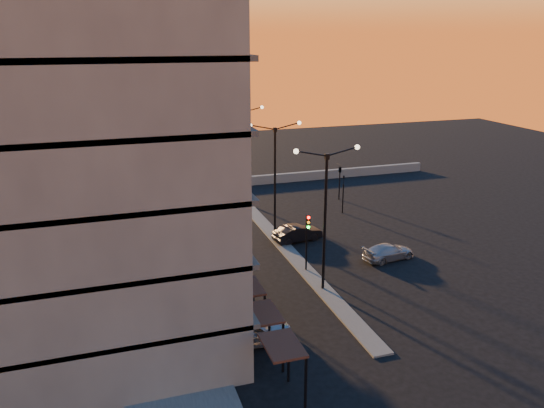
{
  "coord_description": "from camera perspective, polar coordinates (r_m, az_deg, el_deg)",
  "views": [
    {
      "loc": [
        -12.85,
        -28.78,
        15.86
      ],
      "look_at": [
        -1.75,
        5.38,
        4.43
      ],
      "focal_mm": 35.0,
      "sensor_mm": 36.0,
      "label": 1
    }
  ],
  "objects": [
    {
      "name": "median",
      "position": [
        43.8,
        0.31,
        -3.5
      ],
      "size": [
        1.2,
        36.0,
        0.12
      ],
      "primitive_type": "cube",
      "color": "#4E4E4B",
      "rests_on": "ground"
    },
    {
      "name": "streetlamp_mid",
      "position": [
        42.12,
        0.32,
        3.54
      ],
      "size": [
        4.32,
        0.32,
        9.51
      ],
      "color": "black",
      "rests_on": "ground"
    },
    {
      "name": "car_sedan",
      "position": [
        42.85,
        2.79,
        -3.14
      ],
      "size": [
        4.25,
        2.09,
        1.34
      ],
      "primitive_type": "imported",
      "rotation": [
        0.0,
        0.0,
        1.74
      ],
      "color": "black",
      "rests_on": "ground"
    },
    {
      "name": "car_hatchback",
      "position": [
        29.21,
        -2.29,
        -13.46
      ],
      "size": [
        4.68,
        2.23,
        1.54
      ],
      "primitive_type": "imported",
      "rotation": [
        0.0,
        0.0,
        1.48
      ],
      "color": "#ABADB3",
      "rests_on": "ground"
    },
    {
      "name": "parapet",
      "position": [
        58.8,
        -2.74,
        2.48
      ],
      "size": [
        44.0,
        0.5,
        1.0
      ],
      "primitive_type": "cube",
      "color": "slate",
      "rests_on": "ground"
    },
    {
      "name": "signal_east_a",
      "position": [
        49.59,
        7.66,
        1.17
      ],
      "size": [
        0.13,
        0.16,
        3.6
      ],
      "color": "black",
      "rests_on": "ground"
    },
    {
      "name": "building",
      "position": [
        29.1,
        -20.34,
        8.77
      ],
      "size": [
        14.35,
        17.08,
        25.0
      ],
      "color": "#6A655D",
      "rests_on": "ground"
    },
    {
      "name": "traffic_light_main",
      "position": [
        36.54,
        3.83,
        -3.19
      ],
      "size": [
        0.28,
        0.44,
        4.25
      ],
      "color": "black",
      "rests_on": "ground"
    },
    {
      "name": "car_wagon",
      "position": [
        40.32,
        12.42,
        -5.04
      ],
      "size": [
        4.28,
        2.27,
        1.18
      ],
      "primitive_type": "imported",
      "rotation": [
        0.0,
        0.0,
        1.73
      ],
      "color": "#96999D",
      "rests_on": "ground"
    },
    {
      "name": "streetlamp_far",
      "position": [
        51.48,
        -3.2,
        6.12
      ],
      "size": [
        4.32,
        0.32,
        9.51
      ],
      "color": "black",
      "rests_on": "ground"
    },
    {
      "name": "signal_east_b",
      "position": [
        53.39,
        7.33,
        3.67
      ],
      "size": [
        0.42,
        1.99,
        3.6
      ],
      "color": "black",
      "rests_on": "ground"
    },
    {
      "name": "sidewalk_west",
      "position": [
        36.46,
        -12.65,
        -8.49
      ],
      "size": [
        5.0,
        40.0,
        0.12
      ],
      "primitive_type": "cube",
      "color": "#4E4E4B",
      "rests_on": "ground"
    },
    {
      "name": "streetlamp_near",
      "position": [
        33.15,
        5.76,
        -0.49
      ],
      "size": [
        4.32,
        0.32,
        9.51
      ],
      "color": "black",
      "rests_on": "ground"
    },
    {
      "name": "ground",
      "position": [
        35.28,
        5.48,
        -9.15
      ],
      "size": [
        120.0,
        120.0,
        0.0
      ],
      "primitive_type": "plane",
      "color": "black",
      "rests_on": "ground"
    }
  ]
}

